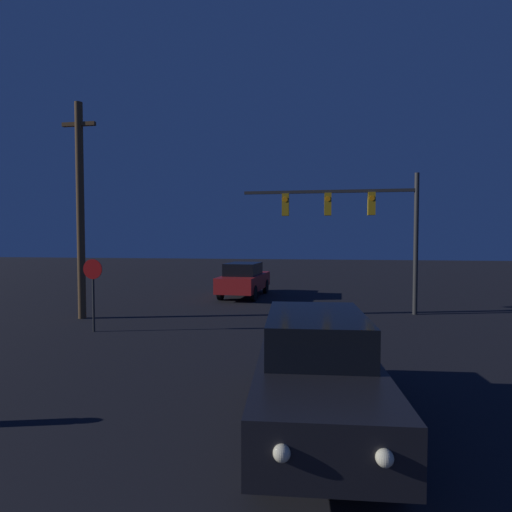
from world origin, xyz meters
TOP-DOWN VIEW (x-y plane):
  - car_near at (1.73, 6.92)m, footprint 2.11×4.92m
  - car_far at (-1.96, 20.79)m, footprint 2.12×4.92m
  - traffic_signal_mast at (3.41, 16.95)m, footprint 6.91×0.30m
  - stop_sign at (-5.32, 12.32)m, footprint 0.64×0.07m
  - utility_pole at (-6.94, 14.27)m, footprint 1.29×0.28m

SIDE VIEW (x-z plane):
  - car_near at x=1.73m, z-range 0.03..1.78m
  - car_far at x=-1.96m, z-range 0.03..1.78m
  - stop_sign at x=-5.32m, z-range 0.44..2.76m
  - traffic_signal_mast at x=3.41m, z-range 1.12..6.66m
  - utility_pole at x=-6.94m, z-range 0.12..8.10m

